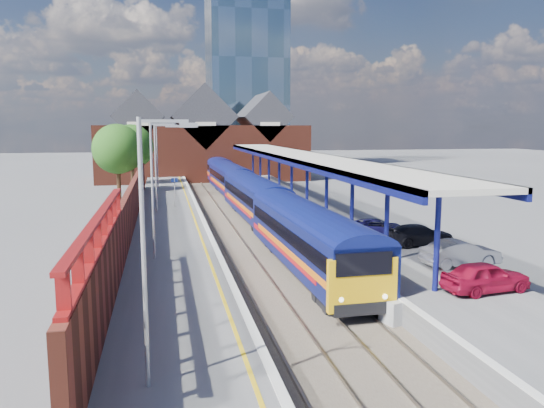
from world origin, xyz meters
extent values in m
plane|color=#5B5B5E|center=(0.00, 30.00, 0.00)|extent=(240.00, 240.00, 0.00)
cube|color=#473D33|center=(0.00, 20.00, 0.03)|extent=(6.00, 76.00, 0.06)
cube|color=slate|center=(-2.22, 20.00, 0.12)|extent=(0.07, 76.00, 0.14)
cube|color=slate|center=(-0.78, 20.00, 0.12)|extent=(0.07, 76.00, 0.14)
cube|color=slate|center=(0.78, 20.00, 0.12)|extent=(0.07, 76.00, 0.14)
cube|color=slate|center=(2.22, 20.00, 0.12)|extent=(0.07, 76.00, 0.14)
cube|color=#565659|center=(-5.50, 20.00, 0.50)|extent=(5.00, 76.00, 1.00)
cube|color=#565659|center=(6.00, 20.00, 0.50)|extent=(6.00, 76.00, 1.00)
cube|color=silver|center=(-3.15, 20.00, 1.02)|extent=(0.30, 76.00, 0.05)
cube|color=silver|center=(3.15, 20.00, 1.02)|extent=(0.30, 76.00, 0.05)
cube|color=yellow|center=(-3.75, 20.00, 1.01)|extent=(0.14, 76.00, 0.01)
cube|color=#0C1354|center=(1.50, 5.20, 1.90)|extent=(3.15, 16.06, 2.50)
cube|color=#0C1354|center=(1.50, 5.20, 3.15)|extent=(3.15, 16.06, 0.60)
cube|color=#0C1354|center=(1.50, 21.80, 1.90)|extent=(3.15, 16.06, 2.50)
cube|color=#0C1354|center=(1.50, 21.80, 3.15)|extent=(3.15, 16.06, 0.60)
cube|color=#0C1354|center=(1.50, 38.40, 1.90)|extent=(3.15, 16.06, 2.50)
cube|color=#0C1354|center=(1.50, 38.40, 3.15)|extent=(3.15, 16.06, 0.60)
cube|color=#0C1354|center=(1.50, 55.00, 1.90)|extent=(3.15, 16.06, 2.50)
cube|color=#0C1354|center=(1.50, 55.00, 3.15)|extent=(3.15, 16.06, 0.60)
cube|color=black|center=(0.08, 30.10, 2.35)|extent=(0.04, 60.54, 0.70)
cube|color=orange|center=(0.07, 30.10, 1.55)|extent=(0.03, 55.27, 0.30)
cube|color=red|center=(0.06, 30.10, 1.30)|extent=(0.03, 55.27, 0.30)
cube|color=#F2B20C|center=(1.50, -2.72, 1.70)|extent=(2.83, 0.36, 2.10)
cube|color=black|center=(1.50, -2.82, 2.55)|extent=(2.30, 0.21, 0.90)
cube|color=black|center=(1.50, -0.40, 0.30)|extent=(2.00, 2.40, 0.60)
cube|color=black|center=(1.50, 60.60, 0.30)|extent=(2.00, 2.40, 0.60)
cylinder|color=#0F1358|center=(5.00, -2.00, 3.10)|extent=(0.24, 0.24, 4.20)
cylinder|color=#0F1358|center=(5.00, 3.00, 3.10)|extent=(0.24, 0.24, 4.20)
cylinder|color=#0F1358|center=(5.00, 8.00, 3.10)|extent=(0.24, 0.24, 4.20)
cylinder|color=#0F1358|center=(5.00, 13.00, 3.10)|extent=(0.24, 0.24, 4.20)
cylinder|color=#0F1358|center=(5.00, 18.00, 3.10)|extent=(0.24, 0.24, 4.20)
cylinder|color=#0F1358|center=(5.00, 23.00, 3.10)|extent=(0.24, 0.24, 4.20)
cylinder|color=#0F1358|center=(5.00, 28.00, 3.10)|extent=(0.24, 0.24, 4.20)
cylinder|color=#0F1358|center=(5.00, 33.00, 3.10)|extent=(0.24, 0.24, 4.20)
cylinder|color=#0F1358|center=(5.00, 38.00, 3.10)|extent=(0.24, 0.24, 4.20)
cylinder|color=#0F1358|center=(5.00, 43.00, 3.10)|extent=(0.24, 0.24, 4.20)
cube|color=beige|center=(5.50, 22.00, 5.35)|extent=(4.50, 52.00, 0.25)
cube|color=#0F1358|center=(3.35, 22.00, 5.20)|extent=(0.20, 52.00, 0.55)
cube|color=#0F1358|center=(7.65, 22.00, 5.20)|extent=(0.20, 52.00, 0.55)
cylinder|color=#A5A8AA|center=(-6.50, -8.00, 4.50)|extent=(0.12, 0.12, 7.00)
cube|color=#A5A8AA|center=(-5.90, -8.00, 7.90)|extent=(1.20, 0.08, 0.08)
cube|color=#A5A8AA|center=(-5.30, -8.00, 7.80)|extent=(0.45, 0.18, 0.12)
cylinder|color=#A5A8AA|center=(-6.50, 6.00, 4.50)|extent=(0.12, 0.12, 7.00)
cube|color=#A5A8AA|center=(-5.90, 6.00, 7.90)|extent=(1.20, 0.08, 0.08)
cube|color=#A5A8AA|center=(-5.30, 6.00, 7.80)|extent=(0.45, 0.18, 0.12)
cylinder|color=#A5A8AA|center=(-6.50, 22.00, 4.50)|extent=(0.12, 0.12, 7.00)
cube|color=#A5A8AA|center=(-5.90, 22.00, 7.90)|extent=(1.20, 0.08, 0.08)
cube|color=#A5A8AA|center=(-5.30, 22.00, 7.80)|extent=(0.45, 0.18, 0.12)
cylinder|color=#A5A8AA|center=(-6.50, 38.00, 4.50)|extent=(0.12, 0.12, 7.00)
cube|color=#A5A8AA|center=(-5.90, 38.00, 7.90)|extent=(1.20, 0.08, 0.08)
cube|color=#A5A8AA|center=(-5.30, 38.00, 7.80)|extent=(0.45, 0.18, 0.12)
cylinder|color=#A5A8AA|center=(-5.00, 24.00, 2.25)|extent=(0.08, 0.08, 2.50)
cube|color=#0C194C|center=(-5.00, 24.00, 3.30)|extent=(0.55, 0.06, 0.35)
cube|color=#5A2317|center=(-8.10, 14.00, 2.40)|extent=(0.35, 50.00, 2.80)
cube|color=maroon|center=(-8.10, -3.00, 4.80)|extent=(0.30, 15.00, 0.12)
cube|color=maroon|center=(-8.10, -3.00, 3.85)|extent=(0.30, 15.00, 0.12)
cube|color=maroon|center=(-8.10, -10.00, 4.30)|extent=(0.30, 0.12, 1.00)
cube|color=maroon|center=(-8.10, -8.00, 4.30)|extent=(0.30, 0.12, 1.00)
cube|color=maroon|center=(-8.10, -6.00, 4.30)|extent=(0.30, 0.12, 1.00)
cube|color=maroon|center=(-8.10, -4.00, 4.30)|extent=(0.30, 0.12, 1.00)
cube|color=maroon|center=(-8.10, -2.00, 4.30)|extent=(0.30, 0.12, 1.00)
cube|color=maroon|center=(-8.10, 0.00, 4.30)|extent=(0.30, 0.12, 1.00)
cube|color=maroon|center=(-8.10, 2.00, 4.30)|extent=(0.30, 0.12, 1.00)
cube|color=maroon|center=(-8.10, 4.00, 4.30)|extent=(0.30, 0.12, 1.00)
cube|color=#5A2317|center=(0.00, 58.00, 4.00)|extent=(30.00, 12.00, 8.00)
cube|color=#232328|center=(-9.00, 58.00, 9.20)|extent=(7.13, 12.00, 7.13)
cube|color=#232328|center=(0.00, 58.00, 9.20)|extent=(9.16, 12.00, 9.16)
cube|color=#232328|center=(9.00, 58.00, 9.20)|extent=(7.13, 12.00, 7.13)
cube|color=beige|center=(-9.00, 51.95, 8.20)|extent=(2.80, 0.15, 0.50)
cube|color=beige|center=(0.00, 51.95, 8.20)|extent=(2.80, 0.15, 0.50)
cube|color=beige|center=(9.00, 51.95, 8.20)|extent=(2.80, 0.15, 0.50)
cube|color=#466379|center=(10.00, 80.00, 20.00)|extent=(14.00, 14.00, 40.00)
cylinder|color=#382314|center=(-10.50, 36.00, 2.00)|extent=(0.44, 0.44, 4.00)
sphere|color=#184A13|center=(-10.50, 36.00, 5.50)|extent=(5.20, 5.20, 5.20)
sphere|color=#184A13|center=(-9.70, 35.50, 4.80)|extent=(3.20, 3.20, 3.20)
cylinder|color=#382314|center=(-9.50, 44.00, 2.00)|extent=(0.44, 0.44, 4.00)
sphere|color=#184A13|center=(-9.50, 44.00, 5.50)|extent=(5.20, 5.20, 5.20)
sphere|color=#184A13|center=(-8.70, 43.50, 4.80)|extent=(3.20, 3.20, 3.20)
imported|color=maroon|center=(6.98, -2.52, 1.64)|extent=(3.91, 1.96, 1.28)
imported|color=#B3B4B8|center=(8.22, 1.43, 1.64)|extent=(3.92, 1.53, 1.27)
imported|color=black|center=(8.43, 6.12, 1.60)|extent=(4.26, 2.00, 1.20)
imported|color=navy|center=(7.03, 8.92, 1.54)|extent=(4.25, 2.80, 1.08)
cube|color=#A2A4A7|center=(2.80, -2.74, 0.50)|extent=(0.93, 1.07, 1.00)
camera|label=1|loc=(-5.97, -21.48, 7.75)|focal=35.00mm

